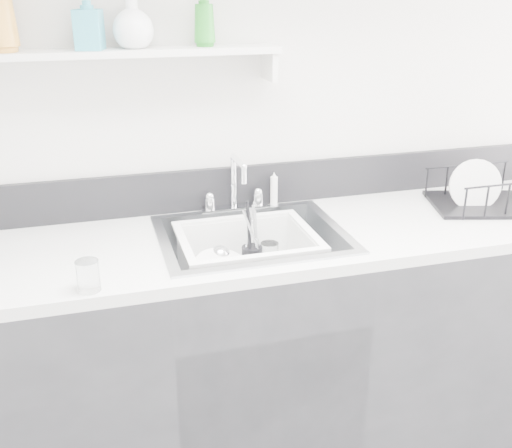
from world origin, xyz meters
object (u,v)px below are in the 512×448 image
object	(u,v)px
counter_run	(252,348)
sink	(252,258)
wash_tub	(247,257)
dish_rack	(486,189)

from	to	relation	value
counter_run	sink	size ratio (longest dim) A/B	5.00
wash_tub	counter_run	bearing A→B (deg)	32.61
dish_rack	counter_run	bearing A→B (deg)	-162.52
counter_run	wash_tub	bearing A→B (deg)	-147.39
sink	wash_tub	distance (m)	0.03
sink	wash_tub	bearing A→B (deg)	-147.39
counter_run	dish_rack	bearing A→B (deg)	1.91
counter_run	sink	bearing A→B (deg)	0.00
sink	dish_rack	bearing A→B (deg)	1.91
sink	wash_tub	size ratio (longest dim) A/B	1.37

